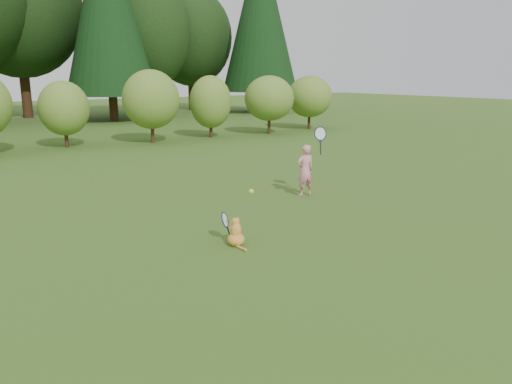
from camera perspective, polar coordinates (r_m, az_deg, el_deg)
ground at (r=8.18m, az=2.02°, el=-6.03°), size 100.00×100.00×0.00m
shrub_row at (r=19.79m, az=-21.12°, el=8.65°), size 28.00×3.00×2.80m
child at (r=11.34m, az=5.70°, el=2.61°), size 0.69×0.47×1.75m
cat at (r=8.09m, az=-2.36°, el=-4.43°), size 0.47×0.72×0.64m
tennis_ball at (r=7.45m, az=-0.54°, el=0.06°), size 0.08×0.08×0.08m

